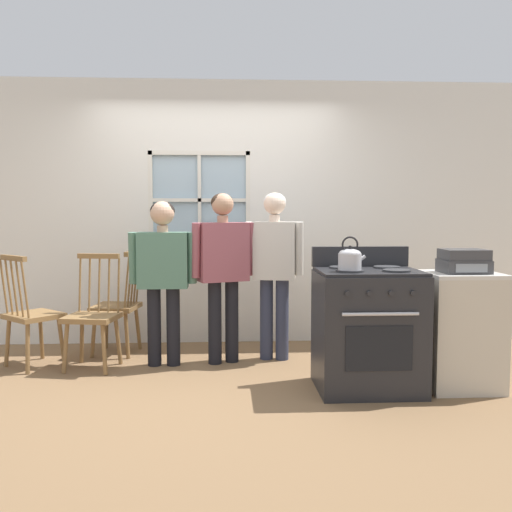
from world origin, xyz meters
TOP-DOWN VIEW (x-y plane):
  - ground_plane at (0.00, 0.00)m, footprint 16.00×16.00m
  - wall_back at (0.01, 1.40)m, footprint 6.40×0.16m
  - chair_by_window at (-0.93, 0.94)m, footprint 0.46×0.48m
  - chair_near_wall at (-1.05, 0.43)m, footprint 0.49×0.47m
  - chair_center_cluster at (-1.60, 0.51)m, footprint 0.58×0.58m
  - person_elderly_left at (-0.45, 0.49)m, footprint 0.59×0.23m
  - person_teen_center at (0.07, 0.55)m, footprint 0.59×0.34m
  - person_adult_right at (0.55, 0.65)m, footprint 0.54×0.28m
  - stove at (1.18, -0.27)m, footprint 0.78×0.68m
  - kettle at (1.01, -0.41)m, footprint 0.21×0.17m
  - potted_plant at (0.07, 1.31)m, footprint 0.13×0.11m
  - handbag at (-0.70, 0.90)m, footprint 0.21×0.23m
  - side_counter at (1.91, -0.28)m, footprint 0.55×0.50m
  - stereo at (1.91, -0.30)m, footprint 0.34×0.29m

SIDE VIEW (x-z plane):
  - ground_plane at x=0.00m, z-range 0.00..0.00m
  - side_counter at x=1.91m, z-range 0.00..0.90m
  - chair_by_window at x=-0.93m, z-range -0.04..0.95m
  - chair_near_wall at x=-1.05m, z-range -0.04..0.95m
  - chair_center_cluster at x=-1.60m, z-range -0.04..0.95m
  - stove at x=1.18m, z-range -0.07..1.01m
  - handbag at x=-0.70m, z-range 0.67..0.98m
  - person_elderly_left at x=-0.45m, z-range 0.16..1.62m
  - person_teen_center at x=0.07m, z-range 0.16..1.69m
  - person_adult_right at x=0.55m, z-range 0.16..1.70m
  - stereo at x=1.91m, z-range 0.90..1.08m
  - kettle at x=1.01m, z-range 0.90..1.15m
  - potted_plant at x=0.07m, z-range 0.93..1.28m
  - wall_back at x=0.01m, z-range -0.01..2.69m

